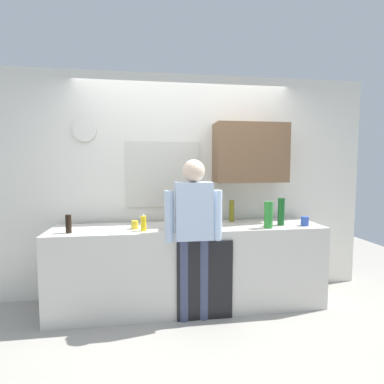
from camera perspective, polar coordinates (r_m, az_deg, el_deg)
name	(u,v)px	position (r m, az deg, el deg)	size (l,w,h in m)	color
ground_plane	(194,319)	(3.32, 0.29, -22.68)	(8.00, 8.00, 0.00)	#9E998E
kitchen_counter	(189,266)	(3.42, -0.50, -13.74)	(2.90, 0.64, 0.89)	beige
dishwasher_panel	(205,281)	(3.14, 2.45, -16.33)	(0.56, 0.02, 0.80)	black
back_wall_assembly	(192,181)	(3.65, 0.05, 2.07)	(4.50, 0.42, 2.60)	silver
coffee_maker	(188,215)	(3.15, -0.83, -4.28)	(0.20, 0.20, 0.33)	black
bottle_dark_sauce	(68,224)	(3.19, -22.17, -5.56)	(0.06, 0.06, 0.18)	black
bottle_red_vinegar	(187,214)	(3.42, -0.90, -4.15)	(0.06, 0.06, 0.22)	maroon
bottle_olive_oil	(232,211)	(3.58, 7.45, -3.55)	(0.06, 0.06, 0.25)	olive
bottle_green_wine	(281,212)	(3.47, 16.39, -3.55)	(0.07, 0.07, 0.30)	#195923
bottle_clear_soda	(268,215)	(3.28, 14.15, -4.16)	(0.09, 0.09, 0.28)	#2D8C33
cup_blue_mug	(305,221)	(3.54, 20.41, -5.14)	(0.08, 0.08, 0.10)	#3351B2
cup_yellow_cup	(135,225)	(3.21, -10.69, -6.06)	(0.07, 0.07, 0.09)	yellow
cup_terracotta_mug	(192,221)	(3.33, 0.00, -5.53)	(0.08, 0.08, 0.09)	#B26647
dish_soap	(143,223)	(3.09, -9.10, -5.79)	(0.06, 0.06, 0.18)	yellow
storage_canister	(201,215)	(3.48, 1.67, -4.41)	(0.14, 0.14, 0.17)	silver
person_at_sink	(194,226)	(3.00, 0.30, -6.41)	(0.57, 0.22, 1.60)	#3F4766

